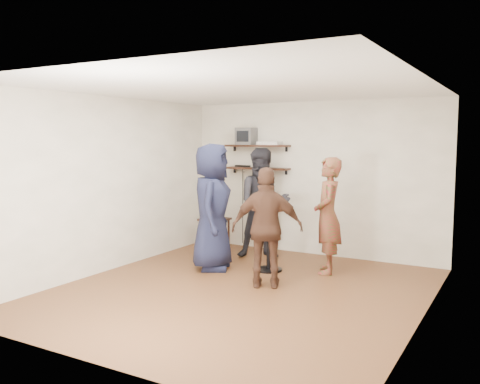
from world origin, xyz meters
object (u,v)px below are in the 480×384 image
Objects in this scene: dvd_deck at (270,143)px; person_dark at (264,203)px; radio at (260,165)px; crt_monitor at (247,136)px; drinks_table at (269,230)px; person_navy at (212,207)px; side_table at (215,223)px; person_plaid at (328,216)px; person_brown at (267,228)px.

dvd_deck is 1.13m from person_dark.
radio is at bearing 90.79° from person_dark.
crt_monitor reaches higher than drinks_table.
radio reaches higher than drinks_table.
person_navy is at bearing -157.45° from drinks_table.
radio is 1.33m from side_table.
side_table is (-0.47, -0.33, -1.56)m from crt_monitor.
person_plaid is (0.80, 0.32, 0.24)m from drinks_table.
drinks_table is at bearing -90.00° from person_dark.
person_dark is (0.35, -0.53, -0.61)m from radio.
radio is at bearing 24.35° from side_table.
crt_monitor reaches higher than person_dark.
crt_monitor reaches higher than person_brown.
dvd_deck is 0.42× the size of drinks_table.
dvd_deck reaches higher than person_navy.
side_table is 0.29× the size of person_navy.
crt_monitor is 0.47m from dvd_deck.
person_navy reaches higher than radio.
person_brown reaches higher than side_table.
person_brown is at bearing -60.30° from radio.
side_table is 1.81m from drinks_table.
drinks_table is 0.92m from person_navy.
drinks_table is 0.60× the size of person_brown.
dvd_deck reaches higher than person_dark.
person_dark is (-1.26, 0.41, 0.06)m from person_plaid.
radio is (0.27, 0.00, -0.50)m from crt_monitor.
dvd_deck is 0.73× the size of side_table.
dvd_deck is 1.82× the size of radio.
drinks_table is 0.88m from person_brown.
crt_monitor is 1.66m from side_table.
person_navy is (-0.80, -0.33, 0.34)m from drinks_table.
drinks_table is at bearing -90.00° from person_navy.
person_navy is at bearing -59.17° from side_table.
person_dark is at bearing -129.77° from person_plaid.
side_table is at bearing 149.11° from drinks_table.
person_brown is (0.97, -2.04, -1.10)m from dvd_deck.
person_brown is (1.16, -2.04, -0.72)m from radio.
crt_monitor is at bearing 106.81° from person_dark.
drinks_table is at bearing -90.00° from person_brown.
drinks_table is (0.81, -1.26, -0.90)m from radio.
radio is at bearing -22.18° from person_navy.
person_navy is at bearing -80.10° from crt_monitor.
crt_monitor is at bearing -12.65° from person_navy.
crt_monitor is 0.20× the size of person_brown.
crt_monitor reaches higher than side_table.
dvd_deck is at bearing -89.09° from person_brown.
person_plaid is 1.06× the size of person_brown.
person_brown is at bearing -133.98° from person_navy.
person_plaid is (1.61, -0.94, -0.66)m from radio.
person_plaid reaches higher than person_brown.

